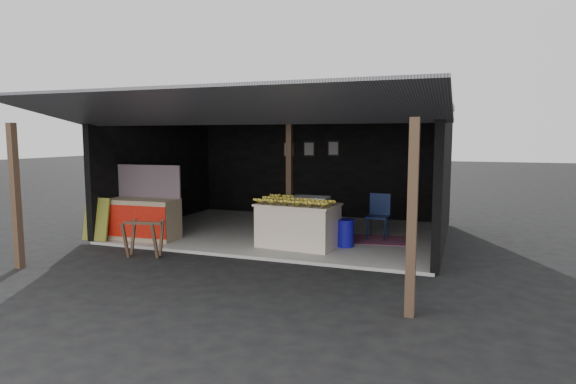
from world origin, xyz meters
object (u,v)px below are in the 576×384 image
at_px(water_barrel, 345,234).
at_px(plastic_chair, 379,212).
at_px(white_crate, 309,217).
at_px(sawhorse, 144,235).
at_px(banana_table, 298,225).
at_px(neighbor_stall, 143,217).

xyz_separation_m(water_barrel, plastic_chair, (0.49, 1.07, 0.31)).
bearing_deg(white_crate, water_barrel, -33.12).
bearing_deg(white_crate, sawhorse, -136.70).
distance_m(water_barrel, plastic_chair, 1.22).
relative_size(banana_table, water_barrel, 3.18).
relative_size(banana_table, plastic_chair, 1.71).
bearing_deg(sawhorse, neighbor_stall, 113.20).
relative_size(white_crate, plastic_chair, 0.94).
height_order(sawhorse, plastic_chair, plastic_chair).
bearing_deg(white_crate, banana_table, -89.80).
distance_m(neighbor_stall, sawhorse, 1.50).
bearing_deg(water_barrel, plastic_chair, 65.28).
xyz_separation_m(banana_table, white_crate, (-0.04, 0.87, 0.02)).
height_order(sawhorse, water_barrel, sawhorse).
height_order(neighbor_stall, plastic_chair, neighbor_stall).
bearing_deg(water_barrel, white_crate, 149.05).
distance_m(neighbor_stall, plastic_chair, 5.14).
xyz_separation_m(sawhorse, plastic_chair, (3.89, 3.03, 0.20)).
distance_m(banana_table, plastic_chair, 1.97).
height_order(banana_table, plastic_chair, plastic_chair).
distance_m(banana_table, sawhorse, 2.99).
distance_m(white_crate, sawhorse, 3.52).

